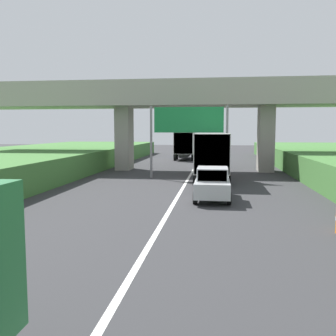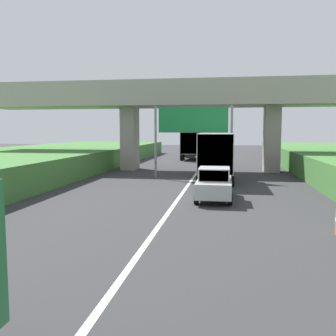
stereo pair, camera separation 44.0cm
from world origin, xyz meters
name	(u,v)px [view 1 (the left image)]	position (x,y,z in m)	size (l,w,h in m)	color
lane_centre_stripe	(186,182)	(0.00, 31.63, 0.00)	(0.20, 103.27, 0.01)	white
overpass_bridge	(194,104)	(0.00, 39.54, 6.04)	(40.00, 4.80, 7.98)	#9E998E
overhead_highway_sign	(189,125)	(0.00, 33.72, 4.06)	(5.88, 0.18, 5.48)	slate
truck_blue	(185,144)	(-1.80, 52.77, 1.93)	(2.44, 7.30, 3.44)	black
truck_red	(212,154)	(1.81, 32.38, 1.93)	(2.44, 7.30, 3.44)	black
car_silver	(212,184)	(1.90, 25.18, 0.86)	(1.86, 4.10, 1.72)	#B2B5B7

